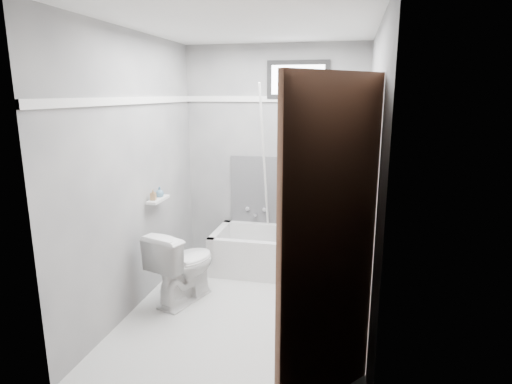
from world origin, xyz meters
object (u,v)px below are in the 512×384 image
(toilet, at_px, (184,265))
(soap_bottle_b, at_px, (160,192))
(office_chair, at_px, (313,215))
(door, at_px, (377,273))
(bathtub, at_px, (283,252))
(soap_bottle_a, at_px, (153,195))

(toilet, distance_m, soap_bottle_b, 0.74)
(office_chair, distance_m, soap_bottle_b, 1.60)
(office_chair, height_order, soap_bottle_b, office_chair)
(toilet, xyz_separation_m, door, (1.60, -1.35, 0.66))
(bathtub, xyz_separation_m, door, (0.81, -2.21, 0.79))
(door, height_order, soap_bottle_b, door)
(office_chair, bearing_deg, bathtub, -164.01)
(soap_bottle_a, distance_m, soap_bottle_b, 0.14)
(door, bearing_deg, soap_bottle_a, 142.63)
(bathtub, bearing_deg, door, -69.89)
(bathtub, xyz_separation_m, toilet, (-0.79, -0.86, 0.13))
(office_chair, relative_size, soap_bottle_b, 9.87)
(bathtub, height_order, office_chair, office_chair)
(office_chair, distance_m, door, 2.34)
(toilet, bearing_deg, door, 158.35)
(bathtub, bearing_deg, toilet, -132.68)
(toilet, relative_size, door, 0.35)
(soap_bottle_a, relative_size, soap_bottle_b, 1.00)
(soap_bottle_b, bearing_deg, toilet, -38.44)
(office_chair, xyz_separation_m, door, (0.50, -2.26, 0.37))
(toilet, relative_size, soap_bottle_b, 6.72)
(door, height_order, soap_bottle_a, door)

